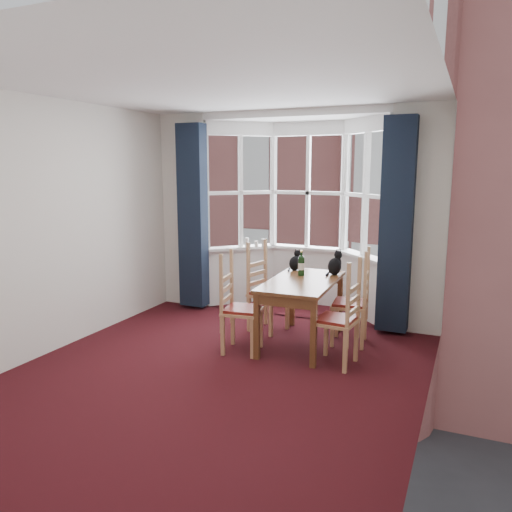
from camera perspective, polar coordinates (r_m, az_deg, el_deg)
The scene contains 23 objects.
floor at distance 5.12m, azimuth -5.01°, elevation -13.60°, with size 4.50×4.50×0.00m, color black.
ceiling at distance 4.74m, azimuth -5.56°, elevation 19.12°, with size 4.50×4.50×0.00m, color white.
wall_left at distance 5.95m, azimuth -22.42°, elevation 3.05°, with size 4.50×4.50×0.00m, color silver.
wall_right at distance 4.16m, azimuth 19.65°, elevation 0.44°, with size 4.50×4.50×0.00m, color silver.
wall_near at distance 3.00m, azimuth -26.52°, elevation -3.68°, with size 4.00×4.00×0.00m, color silver.
wall_back_pier_left at distance 7.49m, azimuth -8.05°, elevation 5.05°, with size 0.70×0.12×2.80m, color silver.
wall_back_pier_right at distance 6.41m, azimuth 18.03°, elevation 3.79°, with size 0.70×0.12×2.80m, color silver.
bay_window at distance 7.25m, azimuth 5.32°, elevation 4.93°, with size 2.76×0.94×2.80m.
curtain_left at distance 7.22m, azimuth -7.23°, elevation 4.48°, with size 0.38×0.22×2.60m, color black.
curtain_right at distance 6.27m, azimuth 15.74°, elevation 3.31°, with size 0.38×0.22×2.60m, color black.
dining_table at distance 5.80m, azimuth 5.29°, elevation -3.73°, with size 0.77×1.38×0.77m.
chair_left_near at distance 5.63m, azimuth -2.49°, elevation -6.21°, with size 0.46×0.47×0.92m.
chair_left_far at distance 6.36m, azimuth 0.76°, elevation -4.26°, with size 0.49×0.50×0.92m.
chair_right_near at distance 5.28m, azimuth 10.06°, elevation -7.47°, with size 0.43×0.45×0.92m.
chair_right_far at distance 5.94m, azimuth 11.55°, elevation -5.52°, with size 0.44×0.46×0.92m.
cat_left at distance 6.30m, azimuth 4.50°, elevation -0.70°, with size 0.17×0.22×0.27m.
cat_right at distance 6.10m, azimuth 9.02°, elevation -1.02°, with size 0.22×0.26×0.31m.
wine_bottle at distance 6.00m, azimuth 5.20°, elevation -0.99°, with size 0.08×0.08×0.30m.
candle_tall at distance 7.46m, azimuth -1.06°, elevation 1.55°, with size 0.06×0.06×0.14m, color white.
candle_short at distance 7.43m, azimuth 0.04°, elevation 1.36°, with size 0.06×0.06×0.10m, color white.
candle_extra at distance 7.40m, azimuth 0.85°, elevation 1.47°, with size 0.05×0.05×0.13m, color white.
street at distance 37.30m, azimuth 19.59°, elevation -2.84°, with size 80.00×80.00×0.00m, color #333335.
tenement_building at distance 18.25m, azimuth 16.67°, elevation 8.36°, with size 18.40×7.80×15.20m.
Camera 1 is at (2.27, -4.10, 2.07)m, focal length 35.00 mm.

